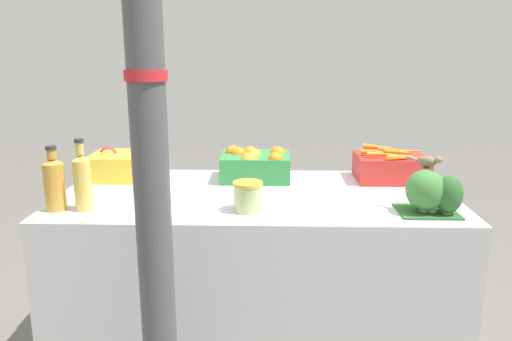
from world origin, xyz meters
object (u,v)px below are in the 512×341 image
(broccoli_pile, at_px, (433,192))
(juice_bottle_golden, at_px, (82,181))
(carrot_crate, at_px, (391,166))
(apple_crate, at_px, (127,164))
(sparrow_bird, at_px, (428,161))
(support_pole, at_px, (147,102))
(pickle_jar, at_px, (248,196))
(juice_bottle_amber, at_px, (54,183))
(orange_crate, at_px, (255,164))

(broccoli_pile, distance_m, juice_bottle_golden, 1.32)
(carrot_crate, bearing_deg, apple_crate, 179.90)
(apple_crate, xyz_separation_m, sparrow_bird, (1.26, -0.47, 0.13))
(support_pole, xyz_separation_m, sparrow_bird, (0.93, 0.43, -0.26))
(carrot_crate, distance_m, pickle_jar, 0.80)
(apple_crate, distance_m, juice_bottle_amber, 0.50)
(pickle_jar, bearing_deg, juice_bottle_amber, -179.65)
(carrot_crate, xyz_separation_m, juice_bottle_amber, (-1.39, -0.47, 0.04))
(apple_crate, distance_m, sparrow_bird, 1.35)
(apple_crate, relative_size, orange_crate, 1.00)
(apple_crate, bearing_deg, pickle_jar, -38.47)
(juice_bottle_amber, bearing_deg, pickle_jar, 0.35)
(support_pole, distance_m, sparrow_bird, 1.06)
(pickle_jar, bearing_deg, juice_bottle_golden, -179.59)
(apple_crate, height_order, carrot_crate, same)
(apple_crate, distance_m, juice_bottle_golden, 0.48)
(support_pole, distance_m, pickle_jar, 0.64)
(apple_crate, bearing_deg, broccoli_pile, -20.85)
(support_pole, xyz_separation_m, carrot_crate, (0.91, 0.89, -0.39))
(carrot_crate, relative_size, pickle_jar, 2.78)
(orange_crate, xyz_separation_m, sparrow_bird, (0.65, -0.47, 0.13))
(juice_bottle_amber, bearing_deg, orange_crate, 32.33)
(juice_bottle_amber, distance_m, sparrow_bird, 1.41)
(juice_bottle_amber, bearing_deg, apple_crate, 73.24)
(juice_bottle_amber, xyz_separation_m, sparrow_bird, (1.41, 0.01, 0.09))
(juice_bottle_amber, height_order, juice_bottle_golden, juice_bottle_golden)
(carrot_crate, bearing_deg, sparrow_bird, -87.51)
(juice_bottle_amber, relative_size, juice_bottle_golden, 0.90)
(support_pole, relative_size, sparrow_bird, 21.41)
(broccoli_pile, height_order, sparrow_bird, sparrow_bird)
(apple_crate, distance_m, orange_crate, 0.61)
(broccoli_pile, relative_size, pickle_jar, 1.96)
(apple_crate, bearing_deg, orange_crate, -0.02)
(broccoli_pile, height_order, juice_bottle_amber, juice_bottle_amber)
(support_pole, bearing_deg, sparrow_bird, 24.59)
(support_pole, relative_size, carrot_crate, 8.00)
(broccoli_pile, distance_m, juice_bottle_amber, 1.43)
(apple_crate, relative_size, carrot_crate, 1.00)
(orange_crate, relative_size, sparrow_bird, 2.68)
(support_pole, bearing_deg, pickle_jar, 58.03)
(support_pole, bearing_deg, carrot_crate, 44.31)
(orange_crate, height_order, pickle_jar, orange_crate)
(broccoli_pile, xyz_separation_m, pickle_jar, (-0.69, 0.02, -0.03))
(carrot_crate, relative_size, juice_bottle_amber, 1.27)
(broccoli_pile, bearing_deg, pickle_jar, 178.60)
(orange_crate, height_order, sparrow_bird, sparrow_bird)
(juice_bottle_golden, bearing_deg, support_pole, -48.59)
(sparrow_bird, bearing_deg, pickle_jar, -145.47)
(support_pole, height_order, juice_bottle_golden, support_pole)
(apple_crate, height_order, sparrow_bird, sparrow_bird)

